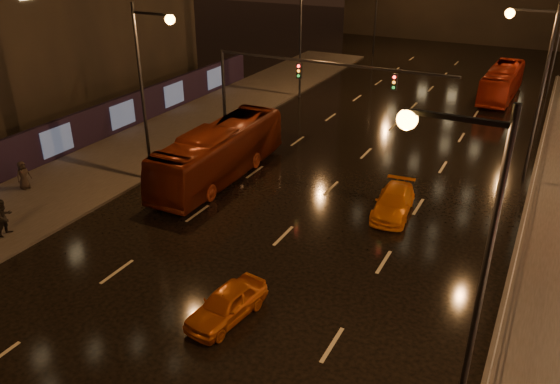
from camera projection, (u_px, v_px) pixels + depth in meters
name	position (u px, v px, depth m)	size (l,w,h in m)	color
ground	(355.00, 164.00, 34.23)	(140.00, 140.00, 0.00)	black
sidewalk_left	(135.00, 153.00, 35.76)	(7.00, 70.00, 0.15)	#38332D
hoarding_left	(55.00, 141.00, 34.38)	(0.30, 46.00, 2.50)	black
traffic_signal	(284.00, 80.00, 34.25)	(15.31, 0.32, 6.20)	black
streetlight_right	(460.00, 241.00, 13.34)	(2.64, 0.50, 10.00)	black
railing_right	(530.00, 197.00, 28.03)	(0.05, 56.00, 1.00)	#99999E
bus_red	(219.00, 152.00, 31.77)	(2.63, 11.22, 3.13)	#5E1D0D
bus_curb	(502.00, 82.00, 47.03)	(2.30, 9.82, 2.73)	maroon
taxi_near	(227.00, 304.00, 20.46)	(1.48, 3.69, 1.26)	#B85111
taxi_far	(394.00, 203.00, 28.02)	(1.76, 4.32, 1.25)	orange
pedestrian_b	(4.00, 217.00, 25.70)	(0.89, 0.69, 1.82)	black
pedestrian_c	(23.00, 175.00, 30.31)	(0.80, 0.52, 1.63)	black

